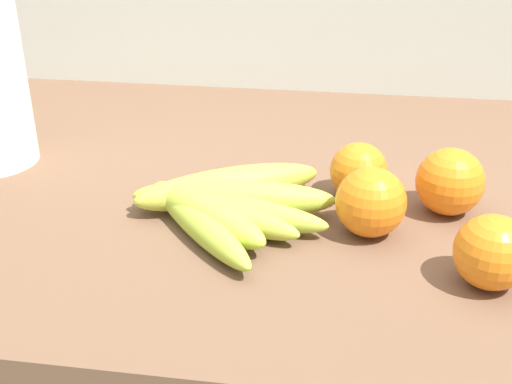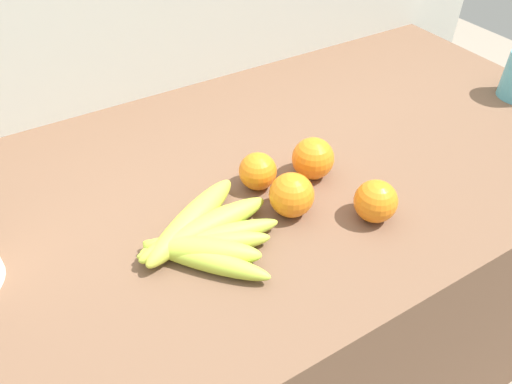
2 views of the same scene
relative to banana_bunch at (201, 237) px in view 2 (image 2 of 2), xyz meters
The scene contains 7 objects.
counter 0.48m from the banana_bunch, 75.23° to the left, with size 1.71×0.70×0.89m, color brown.
wall_back 0.55m from the banana_bunch, 86.69° to the left, with size 2.11×0.06×1.30m, color silver.
banana_bunch is the anchor object (origin of this frame).
orange_right 0.16m from the banana_bunch, ahead, with size 0.07×0.07×0.07m, color orange.
orange_center 0.16m from the banana_bunch, 27.87° to the left, with size 0.06×0.06×0.06m, color orange.
orange_front 0.27m from the banana_bunch, 17.90° to the right, with size 0.07×0.07×0.07m, color orange.
orange_back_right 0.25m from the banana_bunch, 12.36° to the left, with size 0.07×0.07×0.07m, color orange.
Camera 2 is at (-0.21, -0.57, 1.42)m, focal length 33.62 mm.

